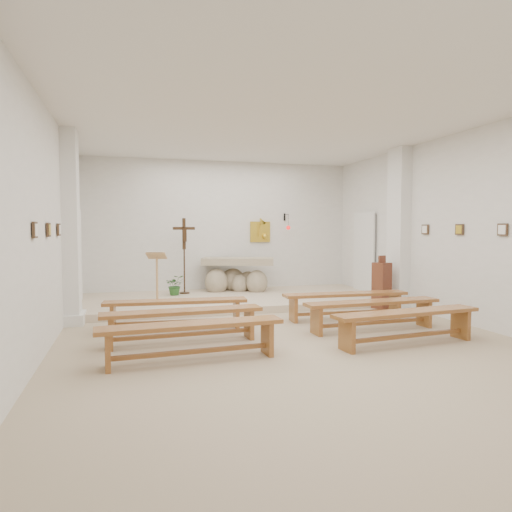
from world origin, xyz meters
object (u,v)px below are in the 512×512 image
object	(u,v)px
altar	(237,277)
bench_left_second	(183,318)
donation_pedestal	(382,285)
bench_right_second	(373,308)
crucifix_stand	(184,250)
bench_right_front	(346,299)
bench_right_third	(407,319)
bench_left_third	(192,333)
lectern	(157,277)
bench_left_front	(176,307)

from	to	relation	value
altar	bench_left_second	size ratio (longest dim) A/B	0.79
donation_pedestal	bench_right_second	bearing A→B (deg)	-144.45
altar	crucifix_stand	xyz separation A→B (m)	(-1.35, -0.11, 0.71)
crucifix_stand	bench_right_front	world-z (taller)	crucifix_stand
bench_right_third	bench_left_second	bearing A→B (deg)	157.04
bench_right_front	bench_left_second	size ratio (longest dim) A/B	1.00
altar	bench_right_third	world-z (taller)	altar
altar	bench_right_second	xyz separation A→B (m)	(1.33, -4.38, -0.12)
bench_right_front	bench_left_third	bearing A→B (deg)	-145.69
lectern	bench_right_front	bearing A→B (deg)	-15.16
bench_left_front	lectern	bearing A→B (deg)	100.02
donation_pedestal	altar	bearing A→B (deg)	116.79
lectern	bench_left_third	distance (m)	4.02
lectern	crucifix_stand	size ratio (longest dim) A/B	0.61
lectern	bench_right_third	xyz separation A→B (m)	(3.41, -4.00, -0.32)
altar	donation_pedestal	world-z (taller)	donation_pedestal
altar	bench_left_second	bearing A→B (deg)	-95.57
bench_left_third	lectern	bearing A→B (deg)	89.45
lectern	bench_right_front	distance (m)	3.97
bench_left_front	bench_left_third	distance (m)	1.99
bench_right_second	altar	bearing A→B (deg)	104.85
bench_left_front	bench_right_third	distance (m)	3.78
bench_left_second	bench_right_third	size ratio (longest dim) A/B	1.00
donation_pedestal	bench_left_third	size ratio (longest dim) A/B	0.47
altar	bench_left_third	size ratio (longest dim) A/B	0.79
bench_left_front	bench_right_third	xyz separation A→B (m)	(3.21, -1.99, 0.00)
bench_right_second	bench_right_third	bearing A→B (deg)	-91.99
lectern	crucifix_stand	distance (m)	1.55
bench_right_second	crucifix_stand	bearing A→B (deg)	120.08
bench_right_second	bench_right_third	distance (m)	1.00
lectern	bench_left_second	bearing A→B (deg)	-70.91
bench_right_second	bench_left_third	bearing A→B (deg)	-164.75
lectern	bench_left_third	size ratio (longest dim) A/B	0.46
altar	donation_pedestal	distance (m)	3.64
bench_left_front	bench_right_second	world-z (taller)	same
lectern	bench_right_second	size ratio (longest dim) A/B	0.46
donation_pedestal	bench_left_third	bearing A→B (deg)	-167.16
bench_left_front	bench_right_second	size ratio (longest dim) A/B	1.00
bench_left_third	bench_right_third	xyz separation A→B (m)	(3.21, 0.00, 0.00)
bench_left_front	bench_left_second	size ratio (longest dim) A/B	1.00
bench_left_third	bench_right_second	bearing A→B (deg)	13.85
lectern	bench_left_front	xyz separation A→B (m)	(0.20, -2.01, -0.32)
altar	donation_pedestal	size ratio (longest dim) A/B	1.67
donation_pedestal	bench_right_second	world-z (taller)	donation_pedestal
crucifix_stand	bench_left_front	distance (m)	3.42
lectern	bench_right_second	bearing A→B (deg)	-26.06
bench_right_third	bench_left_front	bearing A→B (deg)	142.45
crucifix_stand	bench_right_front	xyz separation A→B (m)	(2.68, -3.27, -0.83)
bench_right_second	bench_left_third	xyz separation A→B (m)	(-3.21, -1.00, 0.00)
lectern	donation_pedestal	size ratio (longest dim) A/B	0.97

